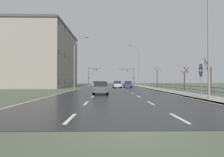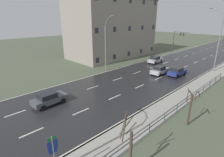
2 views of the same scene
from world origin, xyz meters
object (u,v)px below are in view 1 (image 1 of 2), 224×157
Objects in this scene: street_lamp_foreground at (207,39)px; traffic_signal_left at (91,73)px; traffic_signal_right at (131,74)px; car_near_left at (96,84)px; highway_sign at (201,76)px; car_near_right at (100,88)px; car_far_left at (128,84)px; car_mid_centre at (117,84)px; brick_building at (46,59)px; street_lamp_midground at (138,66)px; street_lamp_left_bank at (75,64)px.

traffic_signal_left is (-14.28, 49.57, -0.84)m from street_lamp_foreground.
traffic_signal_right is 1.42× the size of car_near_left.
street_lamp_foreground is 3.16× the size of highway_sign.
car_near_right is at bearing 156.66° from highway_sign.
car_near_right is 22.26m from car_far_left.
car_mid_centre is (-5.72, -20.92, -3.12)m from traffic_signal_right.
traffic_signal_left is 19.85m from brick_building.
street_lamp_foreground is 12.46m from car_near_right.
traffic_signal_left is 1.50× the size of car_mid_centre.
street_lamp_midground is 24.58m from brick_building.
street_lamp_foreground is 1.67× the size of traffic_signal_left.
street_lamp_left_bank is 11.04m from car_mid_centre.
brick_building is (-25.20, 29.78, 5.25)m from highway_sign.
car_near_left is (2.75, -15.42, -3.45)m from traffic_signal_left.
street_lamp_foreground is 1.76× the size of traffic_signal_right.
car_far_left is (7.91, -5.32, 0.00)m from car_near_left.
street_lamp_foreground is at bearing -53.44° from brick_building.
street_lamp_foreground is 2.51× the size of car_far_left.
traffic_signal_right is 1.41× the size of car_near_right.
car_mid_centre is at bearing 106.46° from highway_sign.
street_lamp_midground reaches higher than car_mid_centre.
brick_building is at bearing 126.56° from street_lamp_foreground.
highway_sign is 0.79× the size of car_far_left.
highway_sign is (0.96, 2.91, -2.98)m from street_lamp_foreground.
street_lamp_foreground is at bearing -89.36° from traffic_signal_right.
highway_sign is 0.79× the size of car_near_right.
car_near_left is at bearing -79.88° from traffic_signal_left.
street_lamp_foreground is 2.50× the size of car_near_left.
traffic_signal_left reaches higher than car_near_left.
street_lamp_midground is (0.01, 36.38, 0.57)m from street_lamp_foreground.
car_near_left is at bearing 75.02° from street_lamp_left_bank.
brick_building reaches higher than car_near_left.
highway_sign is 39.36m from brick_building.
brick_building is (-23.70, -15.56, 3.44)m from traffic_signal_right.
traffic_signal_right reaches higher than car_mid_centre.
brick_building is (-24.24, 32.68, 2.27)m from street_lamp_foreground.
street_lamp_midground is at bearing 89.99° from street_lamp_foreground.
street_lamp_left_bank is 27.76m from traffic_signal_left.
car_near_left is (-11.53, -2.23, -4.86)m from street_lamp_midground.
highway_sign is 45.40m from traffic_signal_right.
highway_sign reaches higher than car_mid_centre.
street_lamp_left_bank reaches higher than car_far_left.
street_lamp_left_bank is at bearing -135.54° from street_lamp_midground.
traffic_signal_left reaches higher than car_near_right.
car_far_left is at bearing 100.01° from highway_sign.
car_mid_centre is at bearing -70.16° from traffic_signal_left.
street_lamp_left_bank is 24.81m from highway_sign.
car_far_left is (5.54, 21.56, 0.00)m from car_near_right.
traffic_signal_left is 16.04m from car_near_left.
street_lamp_foreground is 28.36m from car_mid_centre.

